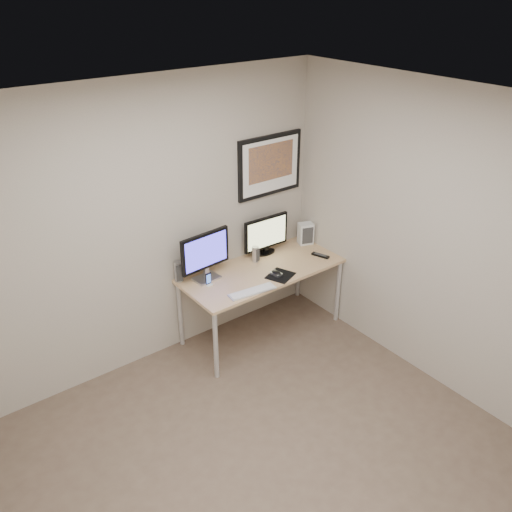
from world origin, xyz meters
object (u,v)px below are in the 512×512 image
Objects in this scene: keyboard at (252,291)px; fan_unit at (306,233)px; monitor_tv at (266,234)px; phone_dock at (208,279)px; framed_art at (270,165)px; speaker_right at (255,254)px; desk at (262,275)px; monitor_large at (205,254)px; speaker_left at (178,271)px.

fan_unit is at bearing 30.04° from keyboard.
phone_dock is at bearing -165.84° from monitor_tv.
framed_art is 0.88m from speaker_right.
keyboard is (-0.68, -0.61, -0.88)m from framed_art.
fan_unit is (0.37, -0.16, -0.78)m from framed_art.
monitor_tv reaches higher than speaker_right.
monitor_large is (-0.53, 0.17, 0.33)m from desk.
desk is at bearing -4.84° from speaker_left.
desk is 0.76m from fan_unit.
fan_unit reaches higher than keyboard.
speaker_left is 1.59× the size of phone_dock.
speaker_left is 1.47m from fan_unit.
speaker_left reaches higher than phone_dock.
desk is 3.12× the size of monitor_tv.
monitor_large is 4.13× the size of phone_dock.
keyboard is (-0.37, -0.45, -0.07)m from speaker_right.
monitor_large is at bearing -160.72° from fan_unit.
monitor_tv is 4.07× the size of phone_dock.
speaker_right is at bearing 7.53° from speaker_left.
monitor_large reaches higher than keyboard.
fan_unit is (0.48, -0.07, -0.10)m from monitor_tv.
monitor_tv is at bearing -169.32° from fan_unit.
monitor_large is 0.55m from keyboard.
phone_dock is (-0.58, 0.06, 0.13)m from desk.
speaker_left is at bearing 154.90° from speaker_right.
speaker_right is (0.04, 0.17, 0.15)m from desk.
speaker_right reaches higher than desk.
speaker_right is at bearing -4.84° from monitor_large.
keyboard is at bearing -37.11° from speaker_left.
speaker_left is 0.30m from phone_dock.
framed_art is at bearing 14.00° from phone_dock.
framed_art reaches higher than fan_unit.
monitor_tv is (-0.11, -0.09, -0.68)m from framed_art.
phone_dock is (-0.05, -0.11, -0.20)m from monitor_large.
keyboard is 1.97× the size of fan_unit.
fan_unit is at bearing 2.60° from phone_dock.
phone_dock is (-0.81, -0.18, -0.15)m from monitor_tv.
framed_art is (0.35, 0.33, 0.96)m from desk.
speaker_right is 0.59m from keyboard.
monitor_large reaches higher than monitor_tv.
desk is 0.59m from phone_dock.
monitor_large is at bearing -13.78° from speaker_left.
desk is 0.23m from speaker_right.
monitor_tv is 3.14× the size of speaker_right.
monitor_tv is 0.80m from keyboard.
fan_unit is (1.29, 0.11, 0.05)m from phone_dock.
framed_art is 3.28× the size of fan_unit.
monitor_large is 1.02× the size of monitor_tv.
monitor_large is 2.61× the size of speaker_left.
monitor_large reaches higher than speaker_left.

